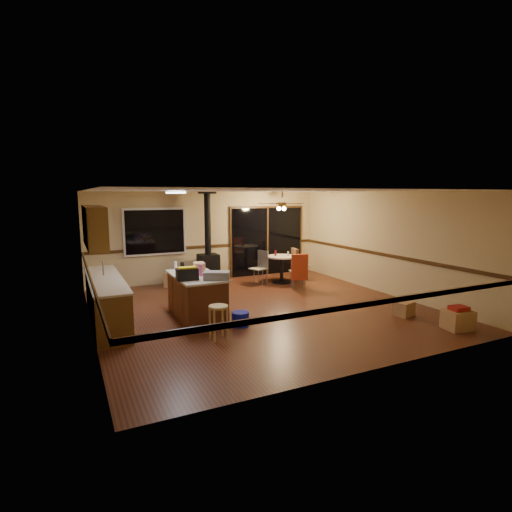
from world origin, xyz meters
TOP-DOWN VIEW (x-y plane):
  - floor at (0.00, 0.00)m, footprint 7.00×7.00m
  - ceiling at (0.00, 0.00)m, footprint 7.00×7.00m
  - wall_back at (0.00, 3.50)m, footprint 7.00×0.00m
  - wall_front at (0.00, -3.50)m, footprint 7.00×0.00m
  - wall_left at (-3.50, 0.00)m, footprint 0.00×7.00m
  - wall_right at (3.50, 0.00)m, footprint 0.00×7.00m
  - chair_rail at (0.00, 0.00)m, footprint 7.00×7.00m
  - window at (-1.60, 3.45)m, footprint 1.72×0.10m
  - sliding_door at (1.90, 3.45)m, footprint 2.52×0.10m
  - lower_cabinets at (-3.20, 0.50)m, footprint 0.60×3.00m
  - countertop at (-3.20, 0.50)m, footprint 0.64×3.04m
  - upper_cabinets at (-3.33, 0.70)m, footprint 0.35×2.00m
  - kitchen_island at (-1.50, 0.00)m, footprint 0.88×1.68m
  - wood_stove at (-0.20, 3.05)m, footprint 0.55×0.50m
  - ceiling_fan at (1.70, 2.15)m, footprint 0.24×0.24m
  - fluorescent_strip at (-1.80, 0.30)m, footprint 0.10×1.20m
  - toolbox_grey at (-1.26, -0.58)m, footprint 0.57×0.46m
  - toolbox_black at (-1.79, -0.39)m, footprint 0.42×0.24m
  - toolbox_yellow_lid at (-1.79, -0.39)m, footprint 0.35×0.20m
  - box_on_island at (-1.32, 0.35)m, footprint 0.25×0.31m
  - bottle_dark at (-1.77, 0.04)m, footprint 0.09×0.09m
  - bottle_pink at (-1.44, -0.15)m, footprint 0.10×0.10m
  - bottle_white at (-1.75, 0.68)m, footprint 0.08×0.08m
  - bar_stool at (-1.53, -1.37)m, footprint 0.35×0.35m
  - blue_bucket at (-0.89, -0.87)m, footprint 0.34×0.34m
  - dining_table at (1.70, 2.15)m, footprint 0.86×0.86m
  - glass_red at (1.55, 2.25)m, footprint 0.08×0.08m
  - glass_cream at (1.88, 2.10)m, footprint 0.06×0.06m
  - chair_left at (1.10, 2.28)m, footprint 0.51×0.51m
  - chair_near at (1.75, 1.27)m, footprint 0.53×0.56m
  - chair_right at (2.23, 2.24)m, footprint 0.54×0.51m
  - box_under_window at (-1.22, 3.02)m, footprint 0.61×0.56m
  - box_corner_a at (2.74, -2.82)m, footprint 0.55×0.48m
  - box_corner_b at (2.46, -1.75)m, footprint 0.44×0.40m
  - box_small_red at (2.74, -2.82)m, footprint 0.34×0.30m

SIDE VIEW (x-z plane):
  - floor at x=0.00m, z-range 0.00..0.00m
  - blue_bucket at x=-0.89m, z-range 0.00..0.28m
  - box_corner_b at x=2.46m, z-range 0.00..0.30m
  - box_corner_a at x=2.74m, z-range 0.00..0.37m
  - box_under_window at x=-1.22m, z-range 0.00..0.40m
  - bar_stool at x=-1.53m, z-range 0.00..0.61m
  - box_small_red at x=2.74m, z-range 0.37..0.45m
  - lower_cabinets at x=-3.20m, z-range 0.00..0.86m
  - kitchen_island at x=-1.50m, z-range 0.00..0.90m
  - dining_table at x=1.70m, z-range 0.14..0.92m
  - chair_left at x=1.10m, z-range 0.33..0.85m
  - chair_near at x=1.75m, z-range 0.25..0.95m
  - chair_right at x=2.23m, z-range 0.25..0.95m
  - wood_stove at x=-0.20m, z-range -0.53..1.99m
  - glass_cream at x=1.88m, z-range 0.78..0.90m
  - glass_red at x=1.55m, z-range 0.78..0.94m
  - countertop at x=-3.20m, z-range 0.86..0.90m
  - toolbox_grey at x=-1.26m, z-range 0.90..1.05m
  - box_on_island at x=-1.32m, z-range 0.90..1.09m
  - bottle_white at x=-1.75m, z-range 0.90..1.09m
  - chair_rail at x=0.00m, z-range 0.96..1.04m
  - toolbox_black at x=-1.79m, z-range 0.90..1.13m
  - bottle_pink at x=-1.44m, z-range 0.90..1.14m
  - bottle_dark at x=-1.77m, z-range 0.90..1.18m
  - sliding_door at x=1.90m, z-range 0.00..2.10m
  - toolbox_yellow_lid at x=-1.79m, z-range 1.13..1.15m
  - wall_back at x=0.00m, z-range -2.20..4.80m
  - wall_front at x=0.00m, z-range -2.20..4.80m
  - wall_left at x=-3.50m, z-range -2.20..4.80m
  - wall_right at x=3.50m, z-range -2.20..4.80m
  - window at x=-1.60m, z-range 0.84..2.16m
  - upper_cabinets at x=-3.33m, z-range 1.50..2.30m
  - ceiling_fan at x=1.70m, z-range 1.94..2.49m
  - fluorescent_strip at x=-1.80m, z-range 2.54..2.58m
  - ceiling at x=0.00m, z-range 2.60..2.60m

